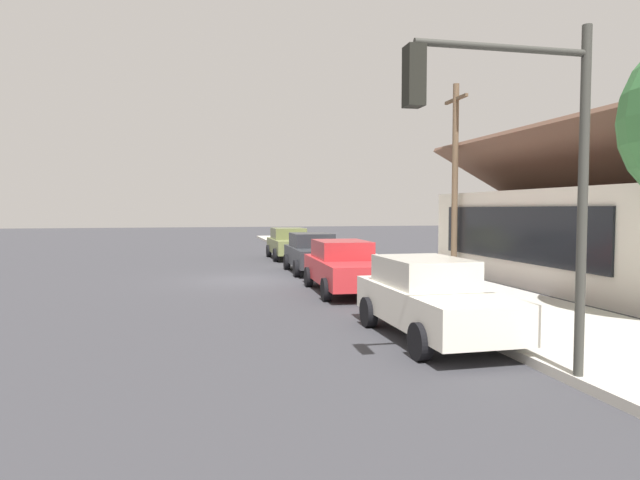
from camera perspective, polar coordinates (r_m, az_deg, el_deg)
The scene contains 10 objects.
ground_plane at distance 20.62m, azimuth -7.32°, elevation -4.06°, with size 120.00×120.00×0.00m, color #38383D.
sidewalk_curb at distance 21.84m, azimuth 7.50°, elevation -3.45°, with size 60.00×4.20×0.16m, color beige.
car_olive at distance 29.05m, azimuth -3.15°, elevation -0.32°, with size 4.42×2.05×1.59m.
car_charcoal at distance 22.80m, azimuth -0.72°, elevation -1.29°, with size 4.33×2.08×1.59m.
car_cherry at distance 17.44m, azimuth 2.47°, elevation -2.67°, with size 4.85×2.12×1.59m.
car_ivory at distance 11.48m, azimuth 11.17°, elevation -5.81°, with size 4.56×2.00×1.59m.
storefront_building at distance 21.74m, azimuth 26.98°, elevation 0.64°, with size 12.26×7.38×5.23m.
traffic_light_main at distance 8.35m, azimuth 19.46°, elevation 9.15°, with size 0.37×2.79×5.20m.
utility_pole_wooden at distance 22.89m, azimuth 13.60°, elevation 6.44°, with size 1.80×0.24×7.50m.
fire_hydrant_red at distance 14.34m, azimuth 12.59°, elevation -5.31°, with size 0.22×0.22×0.71m.
Camera 1 is at (20.37, -1.84, 2.60)m, focal length 31.38 mm.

